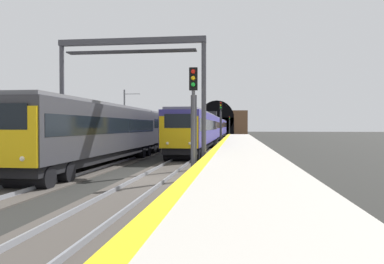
# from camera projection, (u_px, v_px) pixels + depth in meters

# --- Properties ---
(ground_plane) EXTENTS (320.00, 320.00, 0.00)m
(ground_plane) POSITION_uv_depth(u_px,v_px,m) (152.00, 181.00, 17.22)
(ground_plane) COLOR black
(platform_right) EXTENTS (112.00, 4.08, 1.01)m
(platform_right) POSITION_uv_depth(u_px,v_px,m) (244.00, 172.00, 16.70)
(platform_right) COLOR #ADA89E
(platform_right) RESTS_ON ground_plane
(platform_right_edge_strip) EXTENTS (112.00, 0.50, 0.01)m
(platform_right_edge_strip) POSITION_uv_depth(u_px,v_px,m) (204.00, 160.00, 16.91)
(platform_right_edge_strip) COLOR yellow
(platform_right_edge_strip) RESTS_ON platform_right
(track_main_line) EXTENTS (160.00, 2.86, 0.21)m
(track_main_line) POSITION_uv_depth(u_px,v_px,m) (152.00, 180.00, 17.22)
(track_main_line) COLOR #423D38
(track_main_line) RESTS_ON ground_plane
(track_adjacent_line) EXTENTS (160.00, 3.15, 0.21)m
(track_adjacent_line) POSITION_uv_depth(u_px,v_px,m) (55.00, 179.00, 17.79)
(track_adjacent_line) COLOR #423D38
(track_adjacent_line) RESTS_ON ground_plane
(train_main_approaching) EXTENTS (62.56, 2.98, 4.85)m
(train_main_approaching) POSITION_uv_depth(u_px,v_px,m) (211.00, 128.00, 56.36)
(train_main_approaching) COLOR navy
(train_main_approaching) RESTS_ON ground_plane
(train_adjacent_platform) EXTENTS (56.74, 3.11, 3.98)m
(train_adjacent_platform) POSITION_uv_depth(u_px,v_px,m) (160.00, 129.00, 41.85)
(train_adjacent_platform) COLOR #333338
(train_adjacent_platform) RESTS_ON ground_plane
(railway_signal_near) EXTENTS (0.39, 0.38, 5.29)m
(railway_signal_near) POSITION_uv_depth(u_px,v_px,m) (193.00, 113.00, 17.13)
(railway_signal_near) COLOR #4C4C54
(railway_signal_near) RESTS_ON ground_plane
(railway_signal_mid) EXTENTS (0.39, 0.38, 5.71)m
(railway_signal_mid) POSITION_uv_depth(u_px,v_px,m) (221.00, 119.00, 46.16)
(railway_signal_mid) COLOR #38383D
(railway_signal_mid) RESTS_ON ground_plane
(railway_signal_far) EXTENTS (0.39, 0.38, 5.41)m
(railway_signal_far) POSITION_uv_depth(u_px,v_px,m) (229.00, 124.00, 100.53)
(railway_signal_far) COLOR #38383D
(railway_signal_far) RESTS_ON ground_plane
(overhead_signal_gantry) EXTENTS (0.70, 9.05, 7.85)m
(overhead_signal_gantry) POSITION_uv_depth(u_px,v_px,m) (131.00, 71.00, 22.15)
(overhead_signal_gantry) COLOR #3F3F47
(overhead_signal_gantry) RESTS_ON ground_plane
(tunnel_portal) EXTENTS (3.07, 19.34, 10.83)m
(tunnel_portal) POSITION_uv_depth(u_px,v_px,m) (217.00, 122.00, 117.44)
(tunnel_portal) COLOR brown
(tunnel_portal) RESTS_ON ground_plane
(catenary_mast_near) EXTENTS (0.22, 2.32, 7.61)m
(catenary_mast_near) POSITION_uv_depth(u_px,v_px,m) (125.00, 116.00, 50.78)
(catenary_mast_near) COLOR #595B60
(catenary_mast_near) RESTS_ON ground_plane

